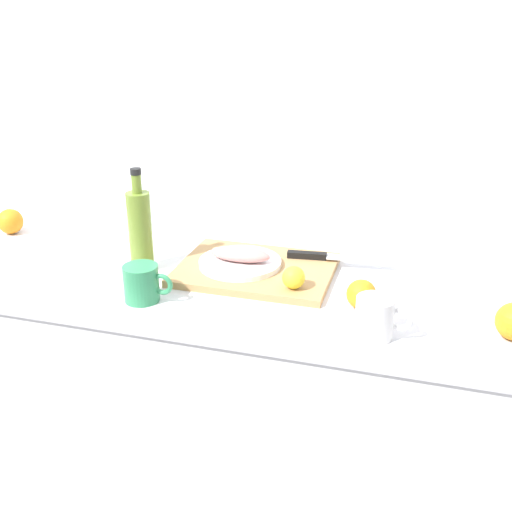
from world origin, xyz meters
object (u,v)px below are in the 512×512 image
at_px(lemon_0, 294,277).
at_px(olive_oil_bottle, 140,229).
at_px(white_plate, 240,263).
at_px(cutting_board, 256,270).
at_px(coffee_mug_1, 376,318).
at_px(chef_knife, 326,256).
at_px(fish_fillet, 240,254).
at_px(coffee_mug_0, 142,283).
at_px(orange_0, 10,221).

bearing_deg(lemon_0, olive_oil_bottle, 174.50).
relative_size(white_plate, olive_oil_bottle, 0.79).
xyz_separation_m(cutting_board, coffee_mug_1, (0.35, -0.26, 0.04)).
distance_m(cutting_board, chef_knife, 0.20).
relative_size(fish_fillet, olive_oil_bottle, 0.59).
distance_m(white_plate, lemon_0, 0.20).
xyz_separation_m(fish_fillet, olive_oil_bottle, (-0.26, -0.06, 0.06)).
bearing_deg(fish_fillet, coffee_mug_0, -127.92).
distance_m(white_plate, chef_knife, 0.24).
relative_size(coffee_mug_0, coffee_mug_1, 1.02).
bearing_deg(white_plate, orange_0, 174.01).
height_order(fish_fillet, coffee_mug_1, coffee_mug_1).
relative_size(lemon_0, coffee_mug_0, 0.46).
xyz_separation_m(white_plate, olive_oil_bottle, (-0.26, -0.06, 0.09)).
xyz_separation_m(chef_knife, orange_0, (-1.01, -0.02, 0.01)).
height_order(white_plate, coffee_mug_1, coffee_mug_1).
height_order(cutting_board, chef_knife, chef_knife).
xyz_separation_m(chef_knife, coffee_mug_0, (-0.40, -0.34, 0.02)).
bearing_deg(coffee_mug_1, coffee_mug_0, 178.00).
bearing_deg(lemon_0, fish_fillet, 150.31).
xyz_separation_m(cutting_board, lemon_0, (0.13, -0.10, 0.04)).
height_order(olive_oil_bottle, coffee_mug_1, olive_oil_bottle).
bearing_deg(white_plate, coffee_mug_0, -127.92).
xyz_separation_m(cutting_board, orange_0, (-0.84, 0.08, 0.03)).
relative_size(white_plate, coffee_mug_0, 1.77).
distance_m(lemon_0, olive_oil_bottle, 0.44).
xyz_separation_m(white_plate, fish_fillet, (-0.00, 0.00, 0.03)).
height_order(lemon_0, orange_0, orange_0).
xyz_separation_m(white_plate, lemon_0, (0.17, -0.10, 0.02)).
bearing_deg(lemon_0, chef_knife, 77.27).
relative_size(cutting_board, coffee_mug_0, 3.27).
distance_m(chef_knife, coffee_mug_1, 0.40).
distance_m(chef_knife, olive_oil_bottle, 0.52).
distance_m(lemon_0, coffee_mug_1, 0.27).
height_order(fish_fillet, orange_0, orange_0).
distance_m(chef_knife, coffee_mug_0, 0.52).
distance_m(coffee_mug_1, orange_0, 1.23).
relative_size(cutting_board, coffee_mug_1, 3.33).
height_order(cutting_board, olive_oil_bottle, olive_oil_bottle).
relative_size(olive_oil_bottle, orange_0, 3.58).
bearing_deg(chef_knife, lemon_0, -109.53).
bearing_deg(coffee_mug_1, cutting_board, 143.62).
bearing_deg(cutting_board, lemon_0, -39.15).
bearing_deg(coffee_mug_0, olive_oil_bottle, 116.34).
distance_m(cutting_board, orange_0, 0.84).
bearing_deg(olive_oil_bottle, coffee_mug_1, -16.46).
distance_m(coffee_mug_0, orange_0, 0.69).
xyz_separation_m(fish_fillet, coffee_mug_1, (0.39, -0.25, -0.01)).
height_order(chef_knife, orange_0, orange_0).
relative_size(coffee_mug_1, orange_0, 1.57).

